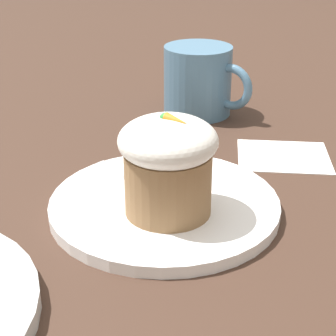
% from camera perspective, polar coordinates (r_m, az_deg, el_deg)
% --- Properties ---
extents(ground_plane, '(4.00, 4.00, 0.00)m').
position_cam_1_polar(ground_plane, '(0.52, -0.36, -4.29)').
color(ground_plane, '#3D281E').
extents(dessert_plate, '(0.21, 0.21, 0.01)m').
position_cam_1_polar(dessert_plate, '(0.51, -0.36, -3.75)').
color(dessert_plate, white).
rests_on(dessert_plate, ground_plane).
extents(carrot_cake, '(0.08, 0.08, 0.09)m').
position_cam_1_polar(carrot_cake, '(0.47, 0.00, 0.53)').
color(carrot_cake, olive).
rests_on(carrot_cake, dessert_plate).
extents(spoon, '(0.11, 0.04, 0.01)m').
position_cam_1_polar(spoon, '(0.53, -1.67, -1.76)').
color(spoon, silver).
rests_on(spoon, dessert_plate).
extents(coffee_cup, '(0.12, 0.09, 0.09)m').
position_cam_1_polar(coffee_cup, '(0.74, 3.19, 8.84)').
color(coffee_cup, teal).
rests_on(coffee_cup, ground_plane).
extents(paper_napkin, '(0.13, 0.12, 0.00)m').
position_cam_1_polar(paper_napkin, '(0.63, 11.65, 1.22)').
color(paper_napkin, white).
rests_on(paper_napkin, ground_plane).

